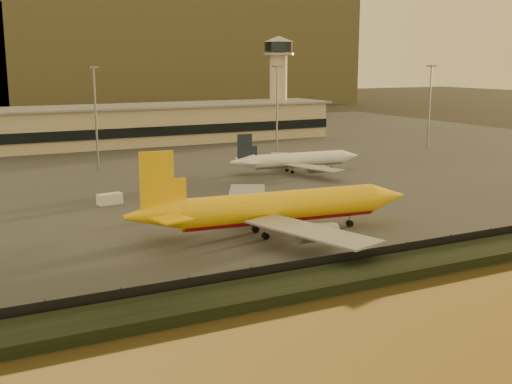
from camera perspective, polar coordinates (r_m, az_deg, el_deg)
ground at (r=95.88m, az=3.55°, el=-4.73°), size 900.00×900.00×0.00m
embankment at (r=82.22m, az=9.66°, el=-7.16°), size 320.00×7.00×1.40m
tarmac at (r=182.27m, az=-11.89°, el=2.87°), size 320.00×220.00×0.20m
perimeter_fence at (r=85.09m, az=8.05°, el=-6.04°), size 300.00×0.05×2.20m
terminal_building at (r=208.17m, az=-18.10°, el=5.31°), size 202.00×25.00×12.60m
control_tower at (r=240.56m, az=2.01°, el=10.32°), size 11.20×11.20×35.50m
apron_light_masts at (r=166.47m, az=-5.22°, el=7.68°), size 152.20×12.20×25.40m
dhl_cargo_jet at (r=99.81m, az=1.74°, el=-1.44°), size 47.27×46.08×14.11m
white_narrowbody_jet at (r=156.77m, az=3.64°, el=2.85°), size 34.60×33.66×9.94m
gse_vehicle_yellow at (r=119.94m, az=-2.32°, el=-0.84°), size 4.08×1.85×1.83m
gse_vehicle_white at (r=124.55m, az=-12.88°, el=-0.61°), size 4.79×2.65×2.05m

